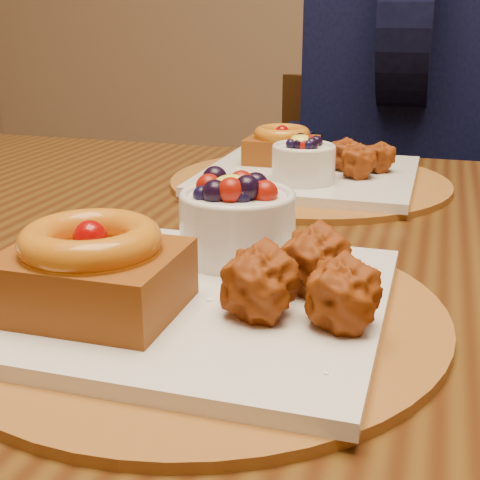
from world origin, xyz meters
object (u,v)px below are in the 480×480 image
at_px(place_setting_far, 308,170).
at_px(diner, 406,88).
at_px(place_setting_near, 197,277).
at_px(dining_table, 269,298).
at_px(chair_far, 332,247).

distance_m(place_setting_far, diner, 0.54).
distance_m(place_setting_near, place_setting_far, 0.43).
xyz_separation_m(dining_table, place_setting_near, (-0.00, -0.21, 0.11)).
distance_m(place_setting_near, diner, 0.96).
bearing_deg(diner, place_setting_near, -111.78).
xyz_separation_m(dining_table, diner, (0.09, 0.74, 0.16)).
relative_size(place_setting_near, chair_far, 0.45).
bearing_deg(place_setting_near, place_setting_far, 89.75).
xyz_separation_m(place_setting_near, diner, (0.10, 0.96, 0.05)).
bearing_deg(diner, chair_far, 141.62).
height_order(dining_table, diner, diner).
bearing_deg(chair_far, place_setting_near, -69.80).
bearing_deg(dining_table, diner, 82.98).
height_order(place_setting_far, chair_far, chair_far).
distance_m(dining_table, place_setting_near, 0.24).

